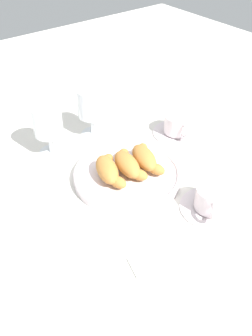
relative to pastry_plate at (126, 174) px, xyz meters
The scene contains 10 objects.
ground_plane 0.02m from the pastry_plate, 72.20° to the left, with size 2.20×2.20×0.00m, color silver.
pastry_plate is the anchor object (origin of this frame).
croissant_large 0.06m from the pastry_plate, 100.15° to the right, with size 0.13×0.09×0.04m.
croissant_small 0.03m from the pastry_plate, 78.31° to the left, with size 0.13×0.08×0.04m.
croissant_extra 0.06m from the pastry_plate, 78.95° to the left, with size 0.13×0.09×0.04m.
coffee_cup_near 0.24m from the pastry_plate, 105.03° to the left, with size 0.14×0.14×0.06m.
coffee_cup_far 0.22m from the pastry_plate, 22.17° to the left, with size 0.14×0.14×0.06m.
juice_glass_left 0.24m from the pastry_plate, 155.37° to the right, with size 0.08×0.08×0.14m.
juice_glass_right 0.23m from the pastry_plate, 168.27° to the left, with size 0.08×0.08×0.14m.
sugar_packet 0.26m from the pastry_plate, 31.91° to the right, with size 0.05×0.03×0.01m, color white.
Camera 1 is at (0.53, -0.42, 0.58)m, focal length 38.37 mm.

